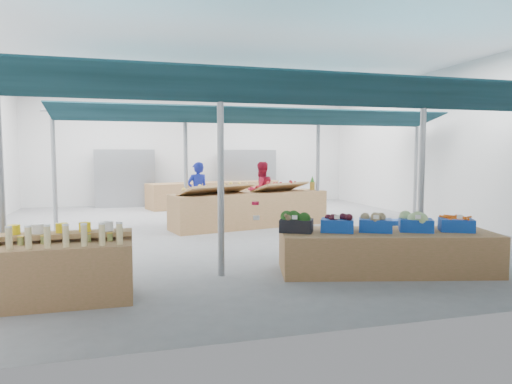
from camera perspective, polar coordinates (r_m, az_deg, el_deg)
floor at (r=11.17m, az=-3.25°, el=-4.85°), size 13.00×13.00×0.00m
hall at (r=12.45m, az=-4.72°, el=8.34°), size 13.00×13.00×13.00m
pole_grid at (r=9.53m, az=3.36°, el=4.45°), size 10.00×4.60×3.00m
awnings at (r=9.57m, az=3.39°, el=10.25°), size 9.50×7.08×0.30m
back_shelving_left at (r=16.79m, az=-16.03°, el=1.62°), size 2.00×0.50×2.00m
back_shelving_right at (r=17.34m, az=-0.98°, el=1.90°), size 2.00×0.50×2.00m
bottle_shelf at (r=6.31m, az=-22.94°, el=-8.89°), size 1.69×1.06×1.03m
veg_counter at (r=7.55m, az=15.97°, el=-7.18°), size 3.49×1.87×0.65m
fruit_counter at (r=11.71m, az=-0.70°, el=-2.21°), size 4.24×1.90×0.88m
far_counter at (r=16.41m, az=-5.14°, el=-0.25°), size 4.93×2.27×0.87m
crate_stack at (r=9.39m, az=17.70°, el=-5.10°), size 0.55×0.45×0.58m
vendor_left at (r=12.51m, az=-7.31°, el=-0.04°), size 0.68×0.52×1.65m
vendor_right at (r=12.89m, az=0.64°, el=0.14°), size 0.92×0.79×1.65m
crate_broccoli at (r=7.17m, az=5.08°, el=-3.74°), size 0.61×0.54×0.35m
crate_beets at (r=7.28m, az=10.14°, el=-3.87°), size 0.61×0.54×0.29m
crate_celeriac at (r=7.42m, az=14.69°, el=-3.70°), size 0.61×0.54×0.31m
crate_cabbage at (r=7.62m, az=19.37°, el=-3.49°), size 0.61×0.54×0.35m
crate_carrots at (r=7.88m, az=23.76°, el=-3.71°), size 0.61×0.54×0.29m
sparrow at (r=7.03m, az=4.00°, el=-3.17°), size 0.12×0.09×0.11m
pole_ribbon at (r=7.08m, az=-0.07°, el=-1.58°), size 0.12×0.12×0.28m
apple_heap_yellow at (r=11.14m, az=-4.93°, el=0.55°), size 2.01×1.47×0.27m
apple_heap_red at (r=11.98m, az=3.05°, el=0.86°), size 1.65×1.29×0.27m
pineapple at (r=12.55m, az=7.06°, el=1.08°), size 0.14×0.14×0.39m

